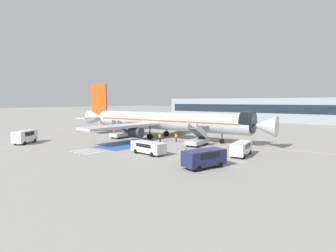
{
  "coord_description": "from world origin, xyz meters",
  "views": [
    {
      "loc": [
        33.5,
        -40.64,
        7.46
      ],
      "look_at": [
        3.1,
        -1.69,
        2.81
      ],
      "focal_mm": 28.0,
      "sensor_mm": 36.0,
      "label": 1
    }
  ],
  "objects_px": {
    "fuel_tanker": "(193,122)",
    "ground_crew_0": "(114,132)",
    "ground_crew_1": "(160,137)",
    "boarding_stairs_forward": "(197,140)",
    "ground_crew_2": "(176,137)",
    "service_van_0": "(204,157)",
    "terminal_building": "(284,110)",
    "service_van_1": "(148,147)",
    "boarding_stairs_aft": "(122,133)",
    "service_van_2": "(25,136)",
    "service_van_3": "(241,148)",
    "baggage_cart": "(193,150)",
    "airliner": "(162,121)"
  },
  "relations": [
    {
      "from": "fuel_tanker",
      "to": "ground_crew_0",
      "type": "distance_m",
      "value": 27.01
    },
    {
      "from": "ground_crew_1",
      "to": "boarding_stairs_forward",
      "type": "bearing_deg",
      "value": 103.8
    },
    {
      "from": "boarding_stairs_forward",
      "to": "ground_crew_2",
      "type": "distance_m",
      "value": 5.57
    },
    {
      "from": "service_van_0",
      "to": "terminal_building",
      "type": "bearing_deg",
      "value": -63.0
    },
    {
      "from": "service_van_0",
      "to": "service_van_1",
      "type": "distance_m",
      "value": 10.26
    },
    {
      "from": "boarding_stairs_aft",
      "to": "fuel_tanker",
      "type": "bearing_deg",
      "value": 87.13
    },
    {
      "from": "service_van_2",
      "to": "service_van_3",
      "type": "height_order",
      "value": "service_van_2"
    },
    {
      "from": "service_van_3",
      "to": "baggage_cart",
      "type": "bearing_deg",
      "value": 6.69
    },
    {
      "from": "service_van_0",
      "to": "service_van_3",
      "type": "bearing_deg",
      "value": -75.9
    },
    {
      "from": "service_van_1",
      "to": "service_van_2",
      "type": "relative_size",
      "value": 1.1
    },
    {
      "from": "service_van_2",
      "to": "ground_crew_1",
      "type": "relative_size",
      "value": 2.94
    },
    {
      "from": "boarding_stairs_forward",
      "to": "fuel_tanker",
      "type": "height_order",
      "value": "boarding_stairs_forward"
    },
    {
      "from": "baggage_cart",
      "to": "ground_crew_0",
      "type": "distance_m",
      "value": 23.99
    },
    {
      "from": "ground_crew_2",
      "to": "airliner",
      "type": "bearing_deg",
      "value": 159.24
    },
    {
      "from": "service_van_3",
      "to": "service_van_2",
      "type": "bearing_deg",
      "value": 13.62
    },
    {
      "from": "service_van_0",
      "to": "service_van_1",
      "type": "relative_size",
      "value": 0.97
    },
    {
      "from": "fuel_tanker",
      "to": "ground_crew_2",
      "type": "relative_size",
      "value": 5.42
    },
    {
      "from": "boarding_stairs_forward",
      "to": "baggage_cart",
      "type": "height_order",
      "value": "boarding_stairs_forward"
    },
    {
      "from": "ground_crew_2",
      "to": "baggage_cart",
      "type": "bearing_deg",
      "value": -36.69
    },
    {
      "from": "boarding_stairs_aft",
      "to": "ground_crew_2",
      "type": "bearing_deg",
      "value": 7.99
    },
    {
      "from": "boarding_stairs_forward",
      "to": "terminal_building",
      "type": "relative_size",
      "value": 0.06
    },
    {
      "from": "airliner",
      "to": "service_van_0",
      "type": "bearing_deg",
      "value": 46.14
    },
    {
      "from": "ground_crew_0",
      "to": "ground_crew_1",
      "type": "distance_m",
      "value": 13.53
    },
    {
      "from": "boarding_stairs_forward",
      "to": "ground_crew_2",
      "type": "height_order",
      "value": "boarding_stairs_forward"
    },
    {
      "from": "boarding_stairs_forward",
      "to": "baggage_cart",
      "type": "relative_size",
      "value": 1.79
    },
    {
      "from": "service_van_3",
      "to": "service_van_1",
      "type": "bearing_deg",
      "value": 25.24
    },
    {
      "from": "service_van_3",
      "to": "baggage_cart",
      "type": "relative_size",
      "value": 1.8
    },
    {
      "from": "airliner",
      "to": "terminal_building",
      "type": "bearing_deg",
      "value": 168.61
    },
    {
      "from": "service_van_3",
      "to": "ground_crew_0",
      "type": "bearing_deg",
      "value": -13.86
    },
    {
      "from": "service_van_0",
      "to": "ground_crew_1",
      "type": "distance_m",
      "value": 19.53
    },
    {
      "from": "service_van_1",
      "to": "baggage_cart",
      "type": "height_order",
      "value": "service_van_1"
    },
    {
      "from": "fuel_tanker",
      "to": "terminal_building",
      "type": "distance_m",
      "value": 41.8
    },
    {
      "from": "boarding_stairs_forward",
      "to": "ground_crew_2",
      "type": "relative_size",
      "value": 3.22
    },
    {
      "from": "service_van_2",
      "to": "baggage_cart",
      "type": "height_order",
      "value": "service_van_2"
    },
    {
      "from": "boarding_stairs_forward",
      "to": "service_van_1",
      "type": "distance_m",
      "value": 10.58
    },
    {
      "from": "baggage_cart",
      "to": "fuel_tanker",
      "type": "bearing_deg",
      "value": 177.17
    },
    {
      "from": "boarding_stairs_forward",
      "to": "service_van_2",
      "type": "relative_size",
      "value": 1.05
    },
    {
      "from": "airliner",
      "to": "ground_crew_1",
      "type": "distance_m",
      "value": 5.98
    },
    {
      "from": "boarding_stairs_forward",
      "to": "service_van_3",
      "type": "xyz_separation_m",
      "value": [
        9.13,
        -3.42,
        0.15
      ]
    },
    {
      "from": "boarding_stairs_forward",
      "to": "service_van_3",
      "type": "bearing_deg",
      "value": -24.67
    },
    {
      "from": "ground_crew_1",
      "to": "fuel_tanker",
      "type": "bearing_deg",
      "value": -152.01
    },
    {
      "from": "service_van_3",
      "to": "ground_crew_1",
      "type": "xyz_separation_m",
      "value": [
        -16.63,
        2.55,
        -0.15
      ]
    },
    {
      "from": "service_van_0",
      "to": "ground_crew_1",
      "type": "height_order",
      "value": "service_van_0"
    },
    {
      "from": "boarding_stairs_forward",
      "to": "service_van_1",
      "type": "relative_size",
      "value": 0.95
    },
    {
      "from": "ground_crew_1",
      "to": "ground_crew_0",
      "type": "bearing_deg",
      "value": -85.88
    },
    {
      "from": "service_van_0",
      "to": "service_van_2",
      "type": "relative_size",
      "value": 1.07
    },
    {
      "from": "service_van_2",
      "to": "baggage_cart",
      "type": "xyz_separation_m",
      "value": [
        27.84,
        11.75,
        -1.12
      ]
    },
    {
      "from": "boarding_stairs_aft",
      "to": "ground_crew_1",
      "type": "xyz_separation_m",
      "value": [
        9.87,
        0.38,
        0.02
      ]
    },
    {
      "from": "boarding_stairs_forward",
      "to": "boarding_stairs_aft",
      "type": "bearing_deg",
      "value": 180.0
    },
    {
      "from": "service_van_0",
      "to": "ground_crew_2",
      "type": "relative_size",
      "value": 3.27
    }
  ]
}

